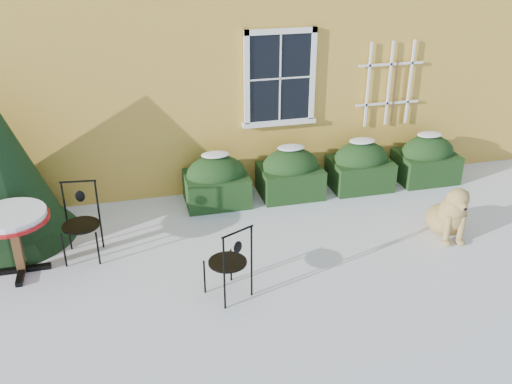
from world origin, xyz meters
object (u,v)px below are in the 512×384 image
object	(u,v)px
patio_chair_near	(230,261)
dog	(450,215)
patio_chair_far	(81,221)
bistro_table	(12,223)

from	to	relation	value
patio_chair_near	dog	distance (m)	3.60
patio_chair_far	dog	size ratio (longest dim) A/B	1.12
bistro_table	dog	world-z (taller)	bistro_table
dog	bistro_table	bearing A→B (deg)	-175.61
bistro_table	patio_chair_near	size ratio (longest dim) A/B	0.96
patio_chair_near	dog	size ratio (longest dim) A/B	1.06
bistro_table	patio_chair_far	world-z (taller)	patio_chair_far
dog	patio_chair_near	bearing A→B (deg)	-159.57
patio_chair_far	dog	distance (m)	5.42
bistro_table	dog	bearing A→B (deg)	-5.02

